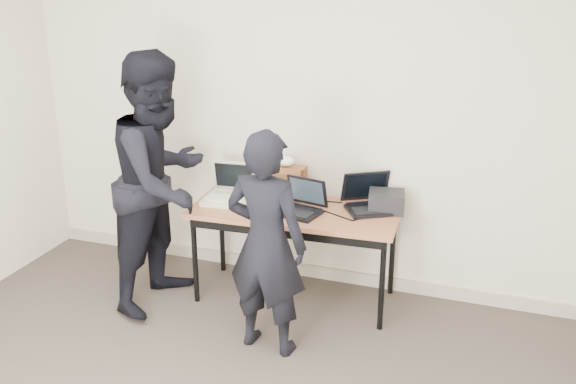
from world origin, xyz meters
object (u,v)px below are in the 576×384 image
at_px(equipment_box, 386,201).
at_px(desk, 295,217).
at_px(laptop_beige, 229,193).
at_px(laptop_center, 301,205).
at_px(person_typist, 266,244).
at_px(leather_satchel, 282,181).
at_px(person_observer, 162,182).
at_px(laptop_right, 369,201).

bearing_deg(equipment_box, desk, -163.04).
height_order(laptop_beige, laptop_center, laptop_beige).
relative_size(laptop_beige, laptop_center, 1.00).
xyz_separation_m(laptop_beige, person_typist, (0.56, -0.69, -0.03)).
distance_m(leather_satchel, person_observer, 0.90).
distance_m(laptop_center, laptop_right, 0.50).
bearing_deg(laptop_right, laptop_beige, 158.18).
bearing_deg(person_observer, desk, -64.11).
bearing_deg(person_observer, person_typist, -104.13).
height_order(laptop_beige, person_observer, person_observer).
bearing_deg(leather_satchel, equipment_box, -2.19).
bearing_deg(laptop_beige, person_typist, -55.99).
distance_m(laptop_center, person_observer, 1.01).
relative_size(laptop_beige, person_observer, 0.20).
xyz_separation_m(leather_satchel, equipment_box, (0.81, -0.04, -0.05)).
distance_m(desk, laptop_right, 0.55).
distance_m(equipment_box, person_typist, 1.05).
bearing_deg(laptop_beige, person_observer, -144.65).
bearing_deg(laptop_right, person_observer, 167.95).
height_order(laptop_center, person_observer, person_observer).
bearing_deg(desk, equipment_box, 14.10).
bearing_deg(desk, leather_satchel, 125.54).
bearing_deg(leather_satchel, laptop_beige, -148.24).
bearing_deg(laptop_right, person_typist, -150.01).
height_order(laptop_right, leather_satchel, laptop_right).
relative_size(desk, laptop_beige, 4.17).
bearing_deg(person_typist, equipment_box, -118.75).
bearing_deg(laptop_center, laptop_beige, -172.02).
relative_size(desk, laptop_right, 3.23).
distance_m(laptop_center, person_typist, 0.65).
bearing_deg(equipment_box, laptop_beige, -171.43).
relative_size(equipment_box, person_observer, 0.14).
height_order(laptop_center, equipment_box, laptop_center).
distance_m(laptop_right, person_typist, 0.98).
bearing_deg(laptop_right, desk, 169.49).
distance_m(desk, laptop_center, 0.13).
bearing_deg(laptop_beige, laptop_right, 4.62).
height_order(laptop_beige, person_typist, person_typist).
distance_m(leather_satchel, person_typist, 0.93).
xyz_separation_m(desk, person_typist, (0.04, -0.67, 0.08)).
bearing_deg(person_observer, laptop_right, -63.23).
relative_size(laptop_beige, laptop_right, 0.78).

